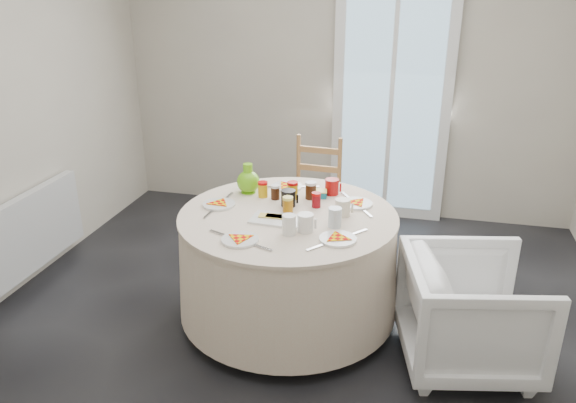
% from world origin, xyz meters
% --- Properties ---
extents(floor, '(4.00, 4.00, 0.00)m').
position_xyz_m(floor, '(0.00, 0.00, 0.00)').
color(floor, black).
rests_on(floor, ground).
extents(wall_back, '(4.00, 0.02, 2.60)m').
position_xyz_m(wall_back, '(0.00, 2.00, 1.30)').
color(wall_back, '#BCB5A3').
rests_on(wall_back, floor).
extents(glass_door, '(1.00, 0.08, 2.10)m').
position_xyz_m(glass_door, '(0.40, 1.95, 1.05)').
color(glass_door, silver).
rests_on(glass_door, floor).
extents(radiator, '(0.07, 1.00, 0.55)m').
position_xyz_m(radiator, '(-1.94, 0.20, 0.38)').
color(radiator, silver).
rests_on(radiator, floor).
extents(table, '(1.35, 1.35, 0.69)m').
position_xyz_m(table, '(-0.07, 0.13, 0.38)').
color(table, beige).
rests_on(table, floor).
extents(wooden_chair, '(0.42, 0.40, 0.89)m').
position_xyz_m(wooden_chair, '(-0.12, 1.16, 0.47)').
color(wooden_chair, '#9C6840').
rests_on(wooden_chair, floor).
extents(armchair, '(0.79, 0.82, 0.72)m').
position_xyz_m(armchair, '(1.02, -0.09, 0.39)').
color(armchair, white).
rests_on(armchair, floor).
extents(place_settings, '(1.15, 1.15, 0.02)m').
position_xyz_m(place_settings, '(-0.07, 0.13, 0.77)').
color(place_settings, white).
rests_on(place_settings, table).
extents(jar_cluster, '(0.43, 0.24, 0.12)m').
position_xyz_m(jar_cluster, '(-0.12, 0.32, 0.82)').
color(jar_cluster, '#9F6312').
rests_on(jar_cluster, table).
extents(butter_tub, '(0.13, 0.10, 0.05)m').
position_xyz_m(butter_tub, '(0.05, 0.44, 0.79)').
color(butter_tub, '#117086').
rests_on(butter_tub, table).
extents(green_pitcher, '(0.20, 0.20, 0.19)m').
position_xyz_m(green_pitcher, '(-0.41, 0.42, 0.87)').
color(green_pitcher, '#64BD14').
rests_on(green_pitcher, table).
extents(cheese_platter, '(0.30, 0.21, 0.04)m').
position_xyz_m(cheese_platter, '(-0.12, 0.02, 0.77)').
color(cheese_platter, white).
rests_on(cheese_platter, table).
extents(mugs_glasses, '(0.89, 0.89, 0.13)m').
position_xyz_m(mugs_glasses, '(0.08, 0.14, 0.81)').
color(mugs_glasses, gray).
rests_on(mugs_glasses, table).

